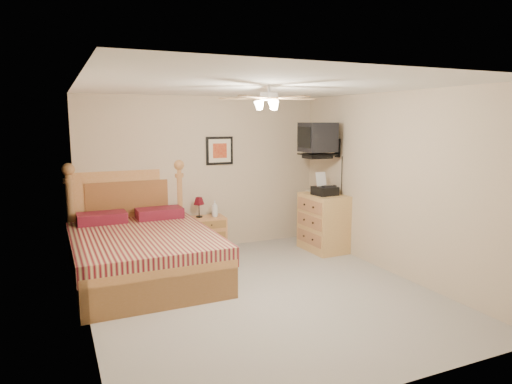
% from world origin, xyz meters
% --- Properties ---
extents(floor, '(4.50, 4.50, 0.00)m').
position_xyz_m(floor, '(0.00, 0.00, 0.00)').
color(floor, gray).
rests_on(floor, ground).
extents(ceiling, '(4.00, 4.50, 0.04)m').
position_xyz_m(ceiling, '(0.00, 0.00, 2.50)').
color(ceiling, white).
rests_on(ceiling, ground).
extents(wall_back, '(4.00, 0.04, 2.50)m').
position_xyz_m(wall_back, '(0.00, 2.25, 1.25)').
color(wall_back, '#C1AC8E').
rests_on(wall_back, ground).
extents(wall_front, '(4.00, 0.04, 2.50)m').
position_xyz_m(wall_front, '(0.00, -2.25, 1.25)').
color(wall_front, '#C1AC8E').
rests_on(wall_front, ground).
extents(wall_left, '(0.04, 4.50, 2.50)m').
position_xyz_m(wall_left, '(-2.00, 0.00, 1.25)').
color(wall_left, '#C1AC8E').
rests_on(wall_left, ground).
extents(wall_right, '(0.04, 4.50, 2.50)m').
position_xyz_m(wall_right, '(2.00, 0.00, 1.25)').
color(wall_right, '#C1AC8E').
rests_on(wall_right, ground).
extents(bed, '(1.80, 2.35, 1.51)m').
position_xyz_m(bed, '(-1.22, 1.12, 0.75)').
color(bed, '#C1813F').
rests_on(bed, ground).
extents(nightstand, '(0.55, 0.42, 0.58)m').
position_xyz_m(nightstand, '(-0.02, 2.00, 0.29)').
color(nightstand, '#B47147').
rests_on(nightstand, ground).
extents(table_lamp, '(0.20, 0.20, 0.33)m').
position_xyz_m(table_lamp, '(-0.15, 2.05, 0.74)').
color(table_lamp, '#5A0C17').
rests_on(table_lamp, nightstand).
extents(lotion_bottle, '(0.14, 0.14, 0.27)m').
position_xyz_m(lotion_bottle, '(0.08, 1.97, 0.71)').
color(lotion_bottle, silver).
rests_on(lotion_bottle, nightstand).
extents(framed_picture, '(0.46, 0.04, 0.46)m').
position_xyz_m(framed_picture, '(0.27, 2.23, 1.62)').
color(framed_picture, black).
rests_on(framed_picture, wall_back).
extents(dresser, '(0.57, 0.80, 0.93)m').
position_xyz_m(dresser, '(1.73, 1.31, 0.46)').
color(dresser, tan).
rests_on(dresser, ground).
extents(fax_machine, '(0.37, 0.39, 0.36)m').
position_xyz_m(fax_machine, '(1.70, 1.26, 1.11)').
color(fax_machine, black).
rests_on(fax_machine, dresser).
extents(magazine_lower, '(0.27, 0.30, 0.02)m').
position_xyz_m(magazine_lower, '(1.65, 1.59, 0.94)').
color(magazine_lower, beige).
rests_on(magazine_lower, dresser).
extents(magazine_upper, '(0.23, 0.30, 0.02)m').
position_xyz_m(magazine_upper, '(1.66, 1.59, 0.96)').
color(magazine_upper, gray).
rests_on(magazine_upper, magazine_lower).
extents(wall_tv, '(0.56, 0.46, 0.58)m').
position_xyz_m(wall_tv, '(1.75, 1.34, 1.81)').
color(wall_tv, black).
rests_on(wall_tv, wall_right).
extents(ceiling_fan, '(1.14, 1.14, 0.28)m').
position_xyz_m(ceiling_fan, '(0.00, -0.20, 2.36)').
color(ceiling_fan, white).
rests_on(ceiling_fan, ceiling).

